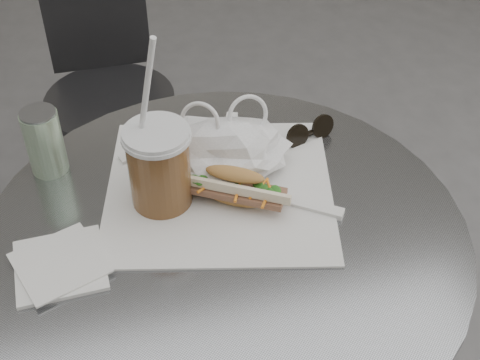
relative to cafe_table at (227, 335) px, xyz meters
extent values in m
cylinder|color=slate|center=(0.00, 0.00, 0.26)|extent=(0.76, 0.76, 0.02)
cylinder|color=#2B2B2D|center=(-0.13, 0.86, -0.46)|extent=(0.32, 0.32, 0.02)
cylinder|color=#2B2B2D|center=(-0.13, 0.86, -0.25)|extent=(0.06, 0.06, 0.42)
cylinder|color=#2B2B2D|center=(-0.13, 0.86, -0.04)|extent=(0.36, 0.36, 0.02)
cube|color=#2B2B2D|center=(-0.13, 1.03, 0.09)|extent=(0.28, 0.02, 0.25)
cube|color=white|center=(0.01, 0.09, 0.28)|extent=(0.44, 0.42, 0.00)
ellipsoid|color=tan|center=(0.03, 0.05, 0.29)|extent=(0.20, 0.16, 0.02)
cube|color=brown|center=(0.03, 0.05, 0.30)|extent=(0.16, 0.12, 0.01)
ellipsoid|color=tan|center=(0.03, 0.06, 0.33)|extent=(0.20, 0.16, 0.04)
cylinder|color=brown|center=(-0.08, 0.09, 0.34)|extent=(0.10, 0.10, 0.13)
cylinder|color=silver|center=(-0.08, 0.09, 0.41)|extent=(0.11, 0.11, 0.01)
cylinder|color=white|center=(-0.09, 0.09, 0.46)|extent=(0.05, 0.06, 0.24)
cylinder|color=black|center=(0.17, 0.17, 0.30)|extent=(0.05, 0.03, 0.05)
cylinder|color=black|center=(0.23, 0.19, 0.30)|extent=(0.05, 0.03, 0.05)
cube|color=black|center=(0.20, 0.18, 0.29)|extent=(0.02, 0.01, 0.00)
cube|color=white|center=(-0.25, -0.01, 0.28)|extent=(0.13, 0.13, 0.01)
cube|color=white|center=(-0.25, -0.01, 0.28)|extent=(0.15, 0.15, 0.00)
cylinder|color=#558A50|center=(-0.26, 0.22, 0.33)|extent=(0.06, 0.06, 0.11)
cylinder|color=slate|center=(-0.26, 0.22, 0.39)|extent=(0.06, 0.06, 0.00)
camera|label=1|loc=(-0.15, -0.70, 1.02)|focal=50.00mm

